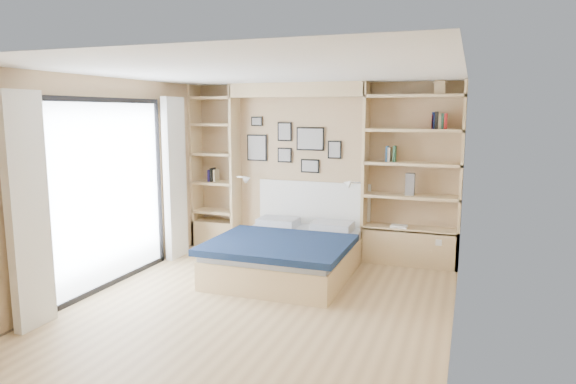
% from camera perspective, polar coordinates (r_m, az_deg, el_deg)
% --- Properties ---
extents(ground, '(4.50, 4.50, 0.00)m').
position_cam_1_polar(ground, '(5.80, -2.85, -12.27)').
color(ground, '#D3B27E').
rests_on(ground, ground).
extents(room_shell, '(4.50, 4.50, 4.50)m').
position_cam_1_polar(room_shell, '(7.04, -1.08, 0.60)').
color(room_shell, tan).
rests_on(room_shell, ground).
extents(bed, '(1.71, 2.19, 1.07)m').
position_cam_1_polar(bed, '(6.73, 0.05, -6.78)').
color(bed, beige).
rests_on(bed, ground).
extents(photo_gallery, '(1.48, 0.02, 0.82)m').
position_cam_1_polar(photo_gallery, '(7.66, 0.32, 5.25)').
color(photo_gallery, black).
rests_on(photo_gallery, ground).
extents(reading_lamps, '(1.92, 0.12, 0.15)m').
position_cam_1_polar(reading_lamps, '(7.45, 0.85, 1.25)').
color(reading_lamps, silver).
rests_on(reading_lamps, ground).
extents(shelf_decor, '(3.51, 0.23, 2.03)m').
position_cam_1_polar(shelf_decor, '(7.14, 11.83, 5.60)').
color(shelf_decor, navy).
rests_on(shelf_decor, ground).
extents(deck, '(3.20, 4.00, 0.05)m').
position_cam_1_polar(deck, '(7.85, -28.16, -7.65)').
color(deck, '#6C5C50').
rests_on(deck, ground).
extents(deck_chair, '(0.58, 0.86, 0.81)m').
position_cam_1_polar(deck_chair, '(8.52, -21.55, -3.28)').
color(deck_chair, tan).
rests_on(deck_chair, ground).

